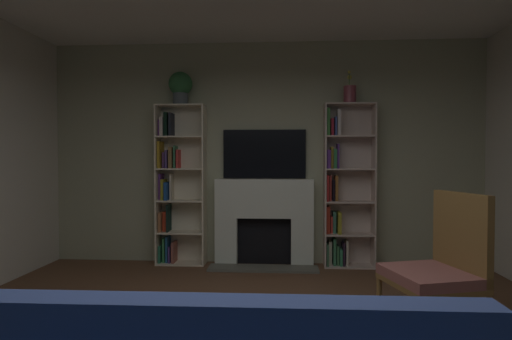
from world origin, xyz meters
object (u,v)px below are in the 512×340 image
at_px(bookshelf_left, 177,185).
at_px(vase_with_flowers, 350,94).
at_px(fireplace, 264,220).
at_px(tv, 264,154).
at_px(potted_plant, 181,86).
at_px(armchair, 441,265).
at_px(bookshelf_right, 343,189).

distance_m(bookshelf_left, vase_with_flowers, 2.50).
xyz_separation_m(fireplace, bookshelf_left, (-1.15, 0.01, 0.45)).
height_order(fireplace, bookshelf_left, bookshelf_left).
bearing_deg(tv, potted_plant, -173.62).
bearing_deg(vase_with_flowers, tv, 173.65).
bearing_deg(fireplace, potted_plant, -177.86).
distance_m(potted_plant, armchair, 3.69).
distance_m(fireplace, armchair, 2.54).
bearing_deg(vase_with_flowers, bookshelf_right, 145.68).
relative_size(fireplace, armchair, 1.23).
distance_m(fireplace, tv, 0.85).
xyz_separation_m(fireplace, potted_plant, (-1.07, -0.04, 1.71)).
height_order(fireplace, armchair, same).
relative_size(tv, armchair, 0.96).
relative_size(potted_plant, vase_with_flowers, 1.04).
xyz_separation_m(tv, armchair, (1.46, -2.16, -0.88)).
relative_size(vase_with_flowers, armchair, 0.36).
distance_m(potted_plant, vase_with_flowers, 2.15).
bearing_deg(tv, bookshelf_right, -3.95).
xyz_separation_m(potted_plant, armchair, (2.54, -2.04, -1.74)).
xyz_separation_m(bookshelf_right, vase_with_flowers, (0.07, -0.05, 1.20)).
xyz_separation_m(bookshelf_left, armchair, (2.61, -2.09, -0.48)).
bearing_deg(potted_plant, bookshelf_left, 144.88).
bearing_deg(bookshelf_right, armchair, -77.45).
bearing_deg(bookshelf_right, vase_with_flowers, -34.32).
xyz_separation_m(bookshelf_left, potted_plant, (0.07, -0.05, 1.27)).
relative_size(fireplace, vase_with_flowers, 3.36).
height_order(tv, potted_plant, potted_plant).
xyz_separation_m(potted_plant, vase_with_flowers, (2.15, 0.00, -0.12)).
xyz_separation_m(tv, bookshelf_right, (1.00, -0.07, -0.45)).
relative_size(bookshelf_right, armchair, 1.86).
xyz_separation_m(tv, bookshelf_left, (-1.15, -0.07, -0.40)).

